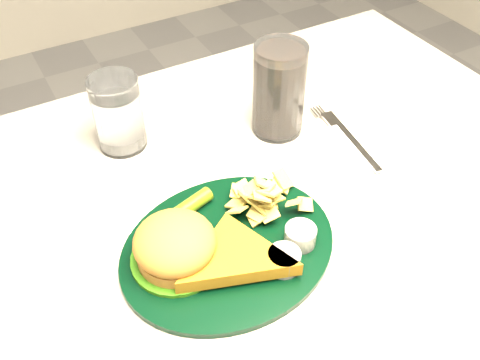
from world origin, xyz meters
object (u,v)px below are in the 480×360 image
object	(u,v)px
table	(230,346)
fork_napkin	(355,144)
water_glass	(118,113)
cola_glass	(279,90)
dinner_plate	(228,233)

from	to	relation	value
table	fork_napkin	xyz separation A→B (m)	(0.25, 0.03, 0.38)
fork_napkin	water_glass	bearing A→B (deg)	157.46
cola_glass	fork_napkin	size ratio (longest dim) A/B	0.95
water_glass	fork_napkin	bearing A→B (deg)	-30.39
table	cola_glass	bearing A→B (deg)	38.17
dinner_plate	fork_napkin	bearing A→B (deg)	11.16
dinner_plate	cola_glass	bearing A→B (deg)	37.98
fork_napkin	cola_glass	bearing A→B (deg)	137.51
table	fork_napkin	bearing A→B (deg)	6.44
table	cola_glass	world-z (taller)	cola_glass
fork_napkin	table	bearing A→B (deg)	-165.71
cola_glass	table	bearing A→B (deg)	-141.83
dinner_plate	cola_glass	size ratio (longest dim) A/B	1.92
table	water_glass	bearing A→B (deg)	108.51
water_glass	cola_glass	bearing A→B (deg)	-20.15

